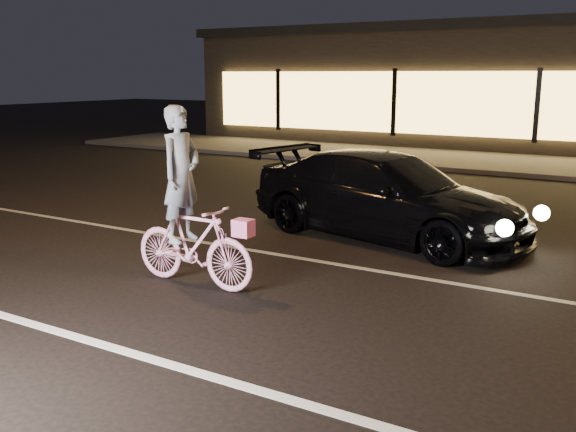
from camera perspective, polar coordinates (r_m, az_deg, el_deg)
The scene contains 7 objects.
ground at distance 6.94m, azimuth -1.45°, elevation -8.71°, with size 90.00×90.00×0.00m, color black.
lane_stripe_near at distance 5.83m, azimuth -9.51°, elevation -13.15°, with size 60.00×0.12×0.01m, color silver.
lane_stripe_far at distance 8.61m, azimuth 5.66°, elevation -4.50°, with size 60.00×0.10×0.01m, color gray.
sidewalk at distance 18.96m, azimuth 19.97°, elevation 4.32°, with size 30.00×4.00×0.12m, color #383533.
storefront at distance 24.69m, azimuth 23.05°, elevation 10.68°, with size 25.40×8.42×4.20m.
cyclist at distance 7.75m, azimuth -8.72°, elevation -0.63°, with size 1.72×0.59×2.16m.
sedan at distance 10.09m, azimuth 8.80°, elevation 1.79°, with size 4.84×2.73×1.32m.
Camera 1 is at (3.45, -5.48, 2.51)m, focal length 40.00 mm.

